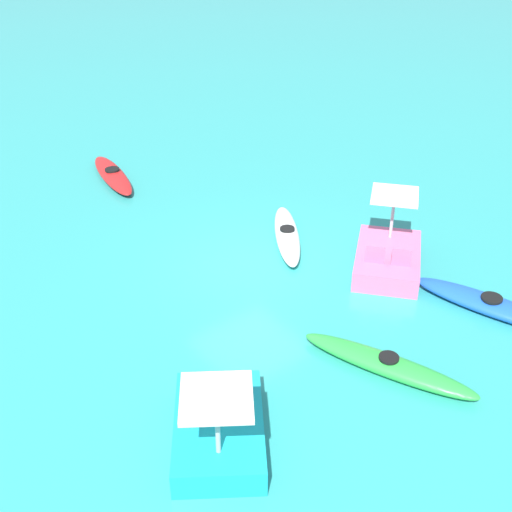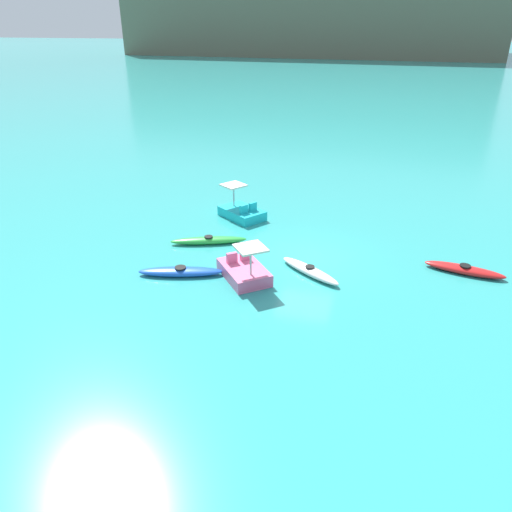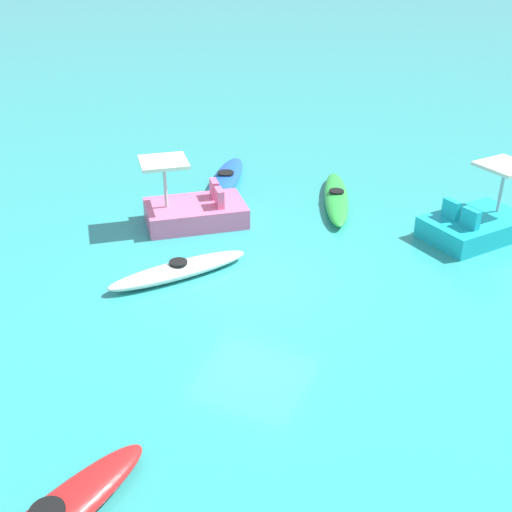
% 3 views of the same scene
% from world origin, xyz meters
% --- Properties ---
extents(ground_plane, '(600.00, 600.00, 0.00)m').
position_xyz_m(ground_plane, '(0.00, 0.00, 0.00)').
color(ground_plane, teal).
extents(headland_cliff, '(117.53, 65.53, 28.80)m').
position_xyz_m(headland_cliff, '(-25.25, 159.77, 14.40)').
color(headland_cliff, '#6B6651').
rests_on(headland_cliff, ground_plane).
extents(kayak_green, '(3.56, 1.83, 0.37)m').
position_xyz_m(kayak_green, '(-4.72, 0.24, 0.16)').
color(kayak_green, green).
rests_on(kayak_green, ground_plane).
extents(kayak_white, '(2.92, 2.28, 0.37)m').
position_xyz_m(kayak_white, '(0.40, -1.53, 0.16)').
color(kayak_white, white).
rests_on(kayak_white, ground_plane).
extents(kayak_blue, '(3.55, 1.63, 0.37)m').
position_xyz_m(kayak_blue, '(-4.73, -3.02, 0.16)').
color(kayak_blue, blue).
rests_on(kayak_blue, ground_plane).
extents(kayak_red, '(3.25, 1.27, 0.37)m').
position_xyz_m(kayak_red, '(6.59, 0.28, 0.16)').
color(kayak_red, red).
rests_on(kayak_red, ground_plane).
extents(pedal_boat_pink, '(2.69, 2.81, 1.68)m').
position_xyz_m(pedal_boat_pink, '(-2.13, -2.56, 0.34)').
color(pedal_boat_pink, pink).
rests_on(pedal_boat_pink, ground_plane).
extents(pedal_boat_cyan, '(2.83, 2.61, 1.68)m').
position_xyz_m(pedal_boat_cyan, '(-4.19, 3.85, 0.34)').
color(pedal_boat_cyan, '#19B7C6').
rests_on(pedal_boat_cyan, ground_plane).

